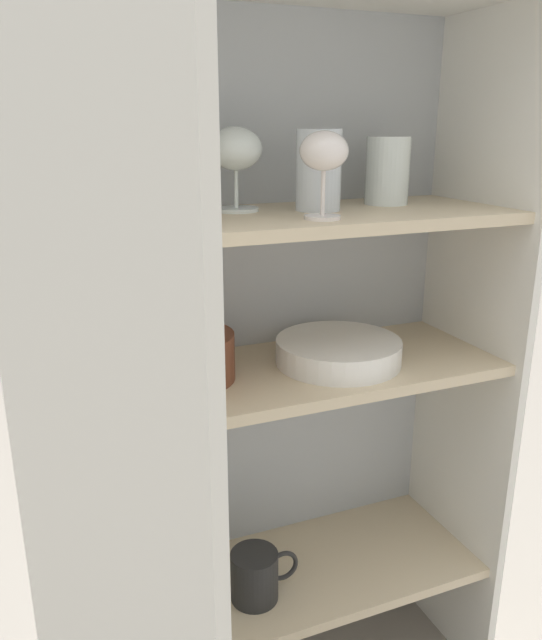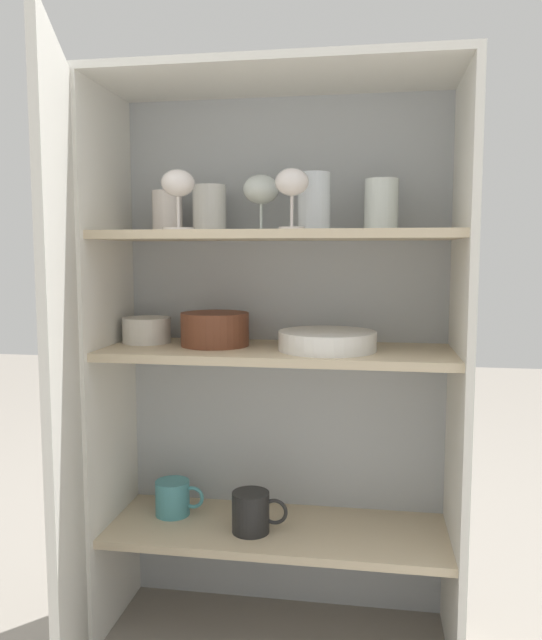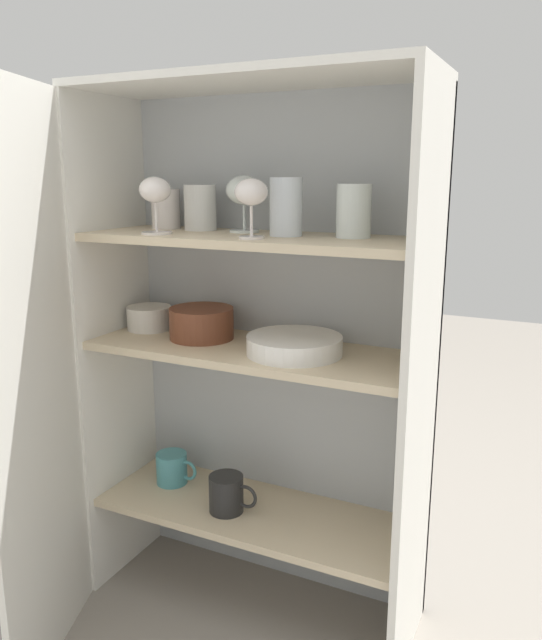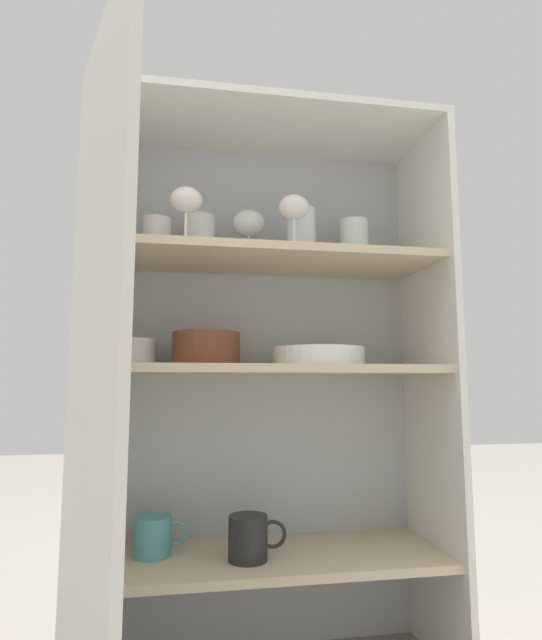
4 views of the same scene
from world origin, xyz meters
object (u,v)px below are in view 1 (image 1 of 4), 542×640
(serving_bowl_small, at_px, (73,371))
(plate_stack_white, at_px, (338,351))
(mixing_bowl_large, at_px, (186,355))
(coffee_mug_primary, at_px, (256,575))

(serving_bowl_small, bearing_deg, plate_stack_white, -6.36)
(mixing_bowl_large, height_order, serving_bowl_small, mixing_bowl_large)
(plate_stack_white, height_order, serving_bowl_small, serving_bowl_small)
(serving_bowl_small, bearing_deg, coffee_mug_primary, -15.57)
(coffee_mug_primary, bearing_deg, plate_stack_white, 9.04)
(mixing_bowl_large, distance_m, coffee_mug_primary, 0.45)
(serving_bowl_small, bearing_deg, mixing_bowl_large, -6.60)
(serving_bowl_small, distance_m, coffee_mug_primary, 0.52)
(mixing_bowl_large, xyz_separation_m, coffee_mug_primary, (0.10, -0.06, -0.44))
(plate_stack_white, height_order, coffee_mug_primary, plate_stack_white)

